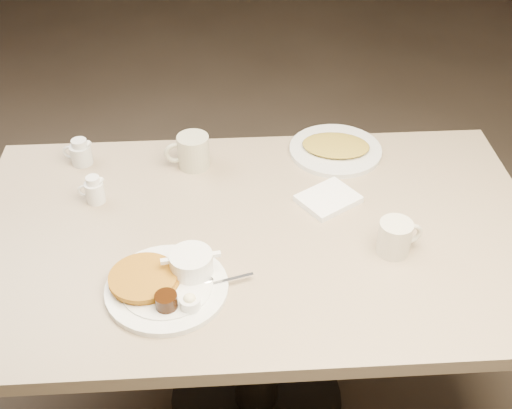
{
  "coord_description": "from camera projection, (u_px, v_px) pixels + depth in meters",
  "views": [
    {
      "loc": [
        -0.08,
        -1.29,
        1.86
      ],
      "look_at": [
        0.0,
        0.02,
        0.82
      ],
      "focal_mm": 45.66,
      "sensor_mm": 36.0,
      "label": 1
    }
  ],
  "objects": [
    {
      "name": "creamer_right",
      "position": [
        80.0,
        153.0,
        1.92
      ],
      "size": [
        0.1,
        0.08,
        0.08
      ],
      "color": "silver",
      "rests_on": "diner_table"
    },
    {
      "name": "coffee_mug_near",
      "position": [
        396.0,
        237.0,
        1.61
      ],
      "size": [
        0.13,
        0.1,
        0.09
      ],
      "color": "beige",
      "rests_on": "diner_table"
    },
    {
      "name": "main_plate",
      "position": [
        168.0,
        281.0,
        1.52
      ],
      "size": [
        0.37,
        0.33,
        0.07
      ],
      "color": "white",
      "rests_on": "diner_table"
    },
    {
      "name": "creamer_left",
      "position": [
        94.0,
        190.0,
        1.77
      ],
      "size": [
        0.08,
        0.07,
        0.08
      ],
      "color": "white",
      "rests_on": "diner_table"
    },
    {
      "name": "hash_plate",
      "position": [
        336.0,
        149.0,
        1.98
      ],
      "size": [
        0.33,
        0.33,
        0.04
      ],
      "color": "silver",
      "rests_on": "diner_table"
    },
    {
      "name": "coffee_mug_far",
      "position": [
        192.0,
        151.0,
        1.9
      ],
      "size": [
        0.14,
        0.1,
        0.1
      ],
      "color": "#BCBA9D",
      "rests_on": "diner_table"
    },
    {
      "name": "diner_table",
      "position": [
        256.0,
        277.0,
        1.8
      ],
      "size": [
        1.5,
        0.9,
        0.75
      ],
      "color": "tan",
      "rests_on": "ground"
    },
    {
      "name": "napkin",
      "position": [
        328.0,
        199.0,
        1.79
      ],
      "size": [
        0.19,
        0.18,
        0.02
      ],
      "color": "white",
      "rests_on": "diner_table"
    }
  ]
}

